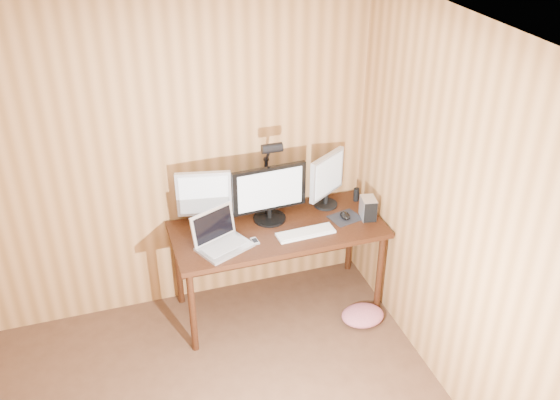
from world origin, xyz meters
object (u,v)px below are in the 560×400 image
keyboard (306,233)px  speaker (356,195)px  phone (255,241)px  desk (275,236)px  hard_drive (368,208)px  desk_lamp (269,166)px  monitor_center (269,193)px  laptop (220,238)px  monitor_left (204,198)px  monitor_right (327,179)px  mouse (345,215)px

keyboard → speaker: (0.56, 0.34, 0.04)m
keyboard → phone: 0.39m
desk → hard_drive: 0.75m
speaker → desk_lamp: desk_lamp is taller
desk → monitor_center: size_ratio=2.76×
laptop → hard_drive: bearing=-23.6°
desk → monitor_left: size_ratio=3.50×
monitor_left → phone: 0.50m
monitor_right → phone: 0.79m
monitor_left → mouse: monitor_left is taller
monitor_center → desk_lamp: bearing=68.8°
desk → monitor_right: size_ratio=3.56×
monitor_right → speaker: bearing=-34.1°
mouse → hard_drive: bearing=-17.9°
desk → desk_lamp: (0.01, 0.15, 0.54)m
monitor_left → hard_drive: (1.22, -0.27, -0.16)m
monitor_left → monitor_right: size_ratio=1.02×
monitor_center → monitor_right: bearing=4.3°
monitor_right → mouse: (0.07, -0.23, -0.22)m
laptop → speaker: (1.20, 0.29, -0.01)m
monitor_right → monitor_left: bearing=146.7°
hard_drive → speaker: hard_drive is taller
hard_drive → speaker: (0.02, 0.27, -0.03)m
hard_drive → speaker: bearing=95.8°
monitor_right → mouse: monitor_right is taller
mouse → monitor_center: bearing=161.9°
desk → hard_drive: size_ratio=9.42×
monitor_center → laptop: size_ratio=1.30×
speaker → monitor_right: bearing=179.4°
desk → desk_lamp: bearing=88.0°
monitor_right → phone: (-0.68, -0.32, -0.24)m
monitor_center → speaker: size_ratio=5.24×
mouse → desk_lamp: (-0.53, 0.25, 0.39)m
phone → speaker: speaker is taller
monitor_right → hard_drive: (0.24, -0.27, -0.16)m
keyboard → desk_lamp: size_ratio=0.66×
monitor_left → hard_drive: size_ratio=2.69×
desk → hard_drive: (0.71, -0.15, 0.21)m
laptop → keyboard: laptop is taller
monitor_left → speaker: monitor_left is taller
mouse → monitor_left: bearing=166.0°
keyboard → phone: size_ratio=4.79×
hard_drive → phone: hard_drive is taller
mouse → speaker: size_ratio=1.02×
monitor_center → desk_lamp: (0.03, 0.09, 0.18)m
desk → laptop: laptop is taller
desk_lamp → monitor_right: bearing=-3.9°
monitor_center → desk: bearing=-70.5°
laptop → desk_lamp: 0.67m
monitor_left → mouse: bearing=-0.1°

